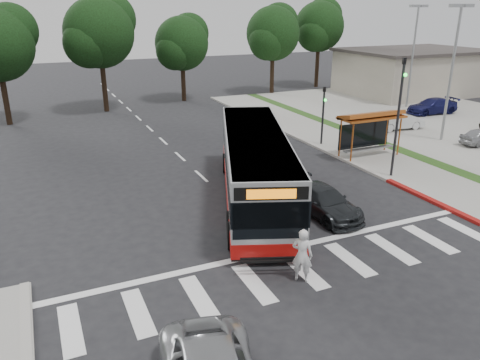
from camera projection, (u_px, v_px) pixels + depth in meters
ground at (246, 217)px, 21.12m from camera, size 140.00×140.00×0.00m
sidewalk_east at (342, 144)px, 32.15m from camera, size 4.00×40.00×0.12m
curb_east at (318, 147)px, 31.38m from camera, size 0.30×40.00×0.15m
curb_east_red at (430, 200)px, 22.82m from camera, size 0.32×6.00×0.15m
parking_lot at (449, 122)px, 38.45m from camera, size 18.00×36.00×0.10m
commercial_building at (412, 73)px, 50.65m from camera, size 14.00×10.00×4.40m
building_roof_cap at (415, 51)px, 49.84m from camera, size 14.60×10.60×0.30m
crosswalk_ladder at (304, 271)px, 16.84m from camera, size 18.00×2.60×0.01m
bus_shelter at (370, 120)px, 28.80m from camera, size 4.20×1.60×2.86m
traffic_signal_ne_tall at (399, 108)px, 24.72m from camera, size 0.18×0.37×6.50m
traffic_signal_ne_short at (323, 110)px, 31.19m from camera, size 0.18×0.37×4.00m
lot_light_front at (454, 55)px, 31.08m from camera, size 1.90×0.35×9.01m
lot_light_mid at (414, 43)px, 41.93m from camera, size 1.90×0.35×9.01m
tree_ne_a at (273, 33)px, 49.06m from camera, size 6.16×5.74×9.30m
tree_ne_b at (320, 26)px, 53.27m from camera, size 6.16×5.74×10.02m
tree_north_a at (100, 32)px, 40.29m from camera, size 6.60×6.15×10.17m
tree_north_b at (182, 43)px, 45.49m from camera, size 5.72×5.33×8.43m
transit_bus at (255, 168)px, 22.47m from camera, size 7.21×13.01×3.32m
pedestrian at (302, 255)px, 15.93m from camera, size 0.84×0.83×1.96m
dark_sedan at (323, 201)px, 21.21m from camera, size 2.12×4.57×1.29m
parked_car_1 at (399, 121)px, 35.69m from camera, size 4.10×1.71×1.32m
parked_car_3 at (432, 106)px, 40.91m from camera, size 4.73×2.20×1.34m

